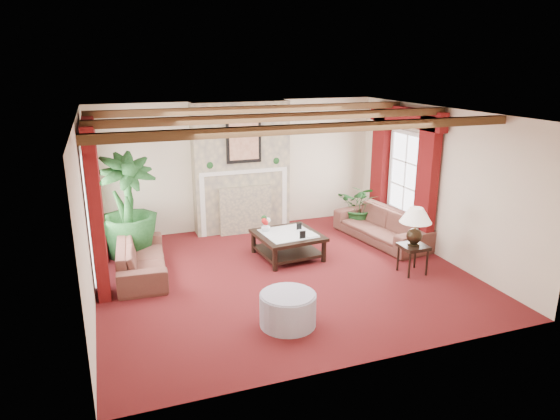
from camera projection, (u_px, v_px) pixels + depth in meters
name	position (u px, v px, depth m)	size (l,w,h in m)	color
floor	(284.00, 275.00, 8.43)	(6.00, 6.00, 0.00)	#490D13
ceiling	(284.00, 113.00, 7.66)	(6.00, 6.00, 0.00)	white
back_wall	(239.00, 166.00, 10.52)	(6.00, 0.02, 2.70)	beige
left_wall	(86.00, 217.00, 7.07)	(0.02, 5.50, 2.70)	beige
right_wall	(439.00, 183.00, 9.02)	(0.02, 5.50, 2.70)	beige
ceiling_beams	(284.00, 117.00, 7.67)	(6.00, 3.00, 0.12)	#3A2512
fireplace	(240.00, 101.00, 9.96)	(2.00, 0.52, 2.70)	tan
french_door_left	(83.00, 151.00, 7.76)	(0.10, 1.10, 2.16)	white
french_door_right	(409.00, 133.00, 9.68)	(0.10, 1.10, 2.16)	white
curtains_left	(87.00, 123.00, 7.67)	(0.20, 2.40, 2.55)	#530B0C
curtains_right	(406.00, 111.00, 9.53)	(0.20, 2.40, 2.55)	#530B0C
sofa_left	(141.00, 252.00, 8.38)	(0.70, 1.99, 0.77)	#3C101B
sofa_right	(382.00, 220.00, 9.94)	(0.95, 2.22, 0.84)	#3C101B
potted_palm	(129.00, 229.00, 9.11)	(1.54, 2.12, 1.06)	black
small_plant	(360.00, 211.00, 10.69)	(1.32, 1.31, 0.77)	black
coffee_table	(288.00, 245.00, 9.14)	(1.10, 1.10, 0.45)	black
side_table	(412.00, 259.00, 8.44)	(0.43, 0.43, 0.50)	black
ottoman	(288.00, 310.00, 6.78)	(0.77, 0.77, 0.45)	gray
table_lamp	(415.00, 226.00, 8.27)	(0.53, 0.53, 0.67)	black
flower_vase	(266.00, 227.00, 9.18)	(0.18, 0.19, 0.17)	silver
book	(305.00, 228.00, 8.91)	(0.23, 0.05, 0.31)	black
photo_frame_a	(303.00, 235.00, 8.79)	(0.11, 0.02, 0.15)	black
photo_frame_b	(299.00, 227.00, 9.27)	(0.10, 0.02, 0.13)	black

